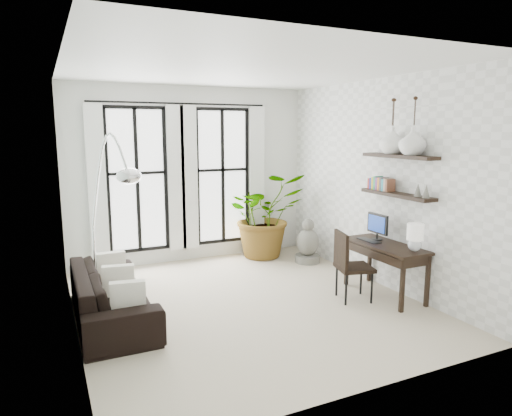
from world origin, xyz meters
TOP-DOWN VIEW (x-y plane):
  - floor at (0.00, 0.00)m, footprint 5.00×5.00m
  - ceiling at (0.00, 0.00)m, footprint 5.00×5.00m
  - wall_left at (-2.25, 0.00)m, footprint 0.00×5.00m
  - wall_right at (2.25, 0.00)m, footprint 0.00×5.00m
  - wall_back at (0.00, 2.50)m, footprint 4.50×0.00m
  - windows at (-0.20, 2.43)m, footprint 3.26×0.13m
  - wall_shelves at (2.11, -0.55)m, footprint 0.25×1.30m
  - sofa at (-1.80, 0.26)m, footprint 0.90×2.26m
  - throw_pillows at (-1.70, 0.26)m, footprint 0.40×1.52m
  - plant at (1.31, 2.09)m, footprint 1.53×1.35m
  - desk at (1.95, -0.64)m, footprint 0.56×1.32m
  - desk_chair at (1.36, -0.51)m, footprint 0.58×0.58m
  - arc_lamp at (-1.70, 0.69)m, footprint 0.74×1.12m
  - buddha at (1.84, 1.37)m, footprint 0.45×0.45m
  - vase_a at (2.11, -0.84)m, footprint 0.37×0.37m
  - vase_b at (2.11, -0.44)m, footprint 0.37×0.37m

SIDE VIEW (x-z plane):
  - floor at x=0.00m, z-range 0.00..0.00m
  - sofa at x=-1.80m, z-range 0.00..0.66m
  - buddha at x=1.84m, z-range -0.06..0.75m
  - throw_pillows at x=-1.70m, z-range 0.30..0.70m
  - desk_chair at x=1.36m, z-range 0.07..1.07m
  - desk at x=1.95m, z-range 0.14..1.32m
  - plant at x=1.31m, z-range 0.00..1.63m
  - windows at x=-0.20m, z-range 0.24..2.88m
  - wall_left at x=-2.25m, z-range -0.90..4.10m
  - wall_right at x=2.25m, z-range -0.90..4.10m
  - wall_back at x=0.00m, z-range -0.65..3.85m
  - wall_shelves at x=2.11m, z-range 1.43..2.03m
  - arc_lamp at x=-1.70m, z-range 0.63..3.02m
  - vase_a at x=2.11m, z-range 2.07..2.46m
  - vase_b at x=2.11m, z-range 2.07..2.46m
  - ceiling at x=0.00m, z-range 3.20..3.20m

